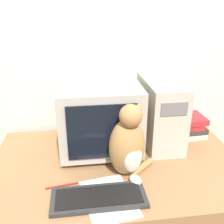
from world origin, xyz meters
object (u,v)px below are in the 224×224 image
at_px(keyboard, 99,198).
at_px(cat, 128,145).
at_px(book_stack, 191,125).
at_px(computer_tower, 160,112).
at_px(crt_monitor, 99,116).
at_px(pen, 62,186).

relative_size(keyboard, cat, 1.08).
bearing_deg(book_stack, computer_tower, -167.47).
bearing_deg(computer_tower, book_stack, 12.53).
height_order(computer_tower, book_stack, computer_tower).
bearing_deg(keyboard, book_stack, 39.18).
xyz_separation_m(computer_tower, keyboard, (-0.42, -0.48, -0.19)).
height_order(crt_monitor, computer_tower, crt_monitor).
bearing_deg(cat, book_stack, 18.05).
relative_size(crt_monitor, computer_tower, 1.03).
xyz_separation_m(computer_tower, cat, (-0.25, -0.31, -0.03)).
height_order(crt_monitor, keyboard, crt_monitor).
bearing_deg(computer_tower, pen, -147.76).
distance_m(cat, pen, 0.37).
bearing_deg(keyboard, crt_monitor, 84.19).
distance_m(computer_tower, keyboard, 0.66).
bearing_deg(computer_tower, crt_monitor, -175.48).
bearing_deg(book_stack, pen, -152.85).
relative_size(book_stack, pen, 1.23).
bearing_deg(book_stack, crt_monitor, -172.31).
bearing_deg(crt_monitor, book_stack, 7.69).
bearing_deg(pen, book_stack, 27.15).
bearing_deg(cat, crt_monitor, 94.04).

